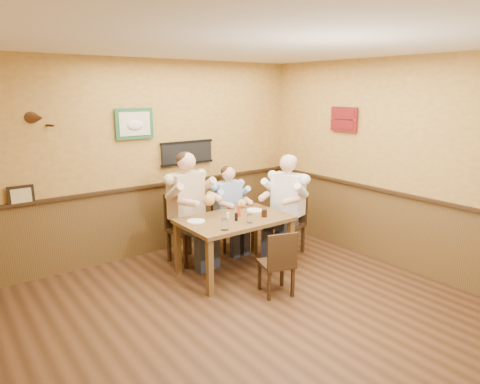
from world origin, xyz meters
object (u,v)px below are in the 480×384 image
(chair_back_left, at_px, (187,228))
(water_glass_mid, at_px, (250,219))
(pepper_shaker, at_px, (236,217))
(diner_blue_polo, at_px, (228,213))
(diner_tan_shirt, at_px, (187,214))
(salt_shaker, at_px, (228,216))
(hot_sauce_bottle, at_px, (239,210))
(chair_right_end, at_px, (287,223))
(chair_back_right, at_px, (228,224))
(chair_near_side, at_px, (276,262))
(water_glass_left, at_px, (225,224))
(diner_white_elder, at_px, (288,210))
(cola_tumbler, at_px, (264,213))
(dining_table, at_px, (235,225))

(chair_back_left, distance_m, water_glass_mid, 1.08)
(chair_back_left, xyz_separation_m, pepper_shaker, (0.27, -0.80, 0.31))
(diner_blue_polo, bearing_deg, diner_tan_shirt, -172.08)
(salt_shaker, bearing_deg, pepper_shaker, -71.96)
(salt_shaker, bearing_deg, hot_sauce_bottle, -2.24)
(water_glass_mid, distance_m, pepper_shaker, 0.19)
(chair_right_end, bearing_deg, salt_shaker, -105.75)
(chair_back_right, xyz_separation_m, chair_near_side, (-0.38, -1.54, -0.01))
(diner_blue_polo, height_order, salt_shaker, diner_blue_polo)
(water_glass_left, bearing_deg, diner_tan_shirt, 87.13)
(chair_back_left, xyz_separation_m, water_glass_left, (-0.05, -1.01, 0.33))
(pepper_shaker, bearing_deg, diner_white_elder, 9.88)
(chair_back_right, xyz_separation_m, cola_tumbler, (-0.06, -0.93, 0.39))
(diner_blue_polo, bearing_deg, chair_near_side, -99.78)
(hot_sauce_bottle, bearing_deg, dining_table, -171.60)
(diner_tan_shirt, distance_m, water_glass_mid, 1.04)
(chair_right_end, height_order, chair_near_side, chair_right_end)
(diner_white_elder, xyz_separation_m, water_glass_left, (-1.38, -0.40, 0.15))
(diner_blue_polo, height_order, hot_sauce_bottle, diner_blue_polo)
(dining_table, xyz_separation_m, chair_near_side, (0.03, -0.79, -0.26))
(dining_table, relative_size, salt_shaker, 16.22)
(chair_back_right, xyz_separation_m, diner_white_elder, (0.60, -0.67, 0.26))
(water_glass_mid, height_order, salt_shaker, water_glass_mid)
(dining_table, distance_m, water_glass_left, 0.52)
(water_glass_left, height_order, water_glass_mid, water_glass_left)
(dining_table, xyz_separation_m, hot_sauce_bottle, (0.08, 0.01, 0.18))
(chair_back_right, bearing_deg, cola_tumbler, -89.96)
(diner_tan_shirt, distance_m, hot_sauce_bottle, 0.80)
(diner_blue_polo, xyz_separation_m, water_glass_left, (-0.78, -1.06, 0.24))
(water_glass_left, height_order, cola_tumbler, water_glass_left)
(chair_back_right, xyz_separation_m, water_glass_left, (-0.78, -1.06, 0.41))
(chair_back_right, relative_size, hot_sauce_bottle, 4.61)
(diner_blue_polo, bearing_deg, chair_right_end, -44.07)
(diner_tan_shirt, relative_size, water_glass_left, 10.37)
(chair_right_end, xyz_separation_m, diner_white_elder, (0.00, 0.00, 0.20))
(diner_tan_shirt, xyz_separation_m, hot_sauce_bottle, (0.41, -0.68, 0.14))
(dining_table, height_order, cola_tumbler, cola_tumbler)
(chair_back_left, relative_size, chair_near_side, 1.23)
(diner_tan_shirt, xyz_separation_m, pepper_shaker, (0.27, -0.80, 0.10))
(hot_sauce_bottle, bearing_deg, chair_back_left, 120.84)
(water_glass_left, bearing_deg, chair_near_side, -49.24)
(diner_tan_shirt, bearing_deg, chair_back_left, 0.00)
(chair_back_left, relative_size, diner_tan_shirt, 0.70)
(diner_tan_shirt, height_order, diner_blue_polo, diner_tan_shirt)
(chair_back_right, height_order, chair_near_side, chair_back_right)
(chair_back_right, xyz_separation_m, pepper_shaker, (-0.46, -0.85, 0.40))
(water_glass_mid, relative_size, pepper_shaker, 1.05)
(salt_shaker, bearing_deg, diner_white_elder, 2.93)
(chair_right_end, xyz_separation_m, water_glass_mid, (-0.97, -0.35, 0.34))
(chair_back_left, bearing_deg, diner_white_elder, -34.05)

